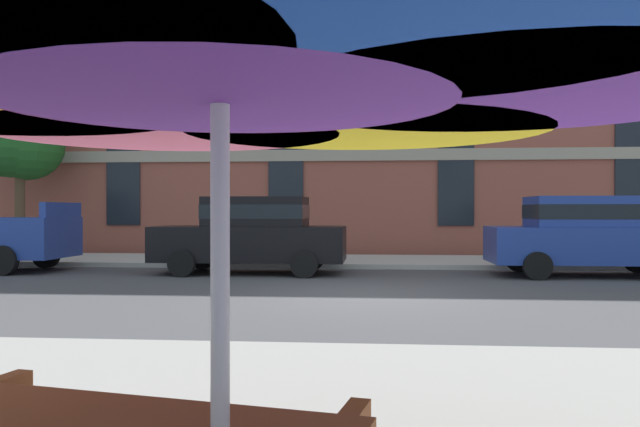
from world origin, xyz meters
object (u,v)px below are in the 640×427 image
sedan_black (253,233)px  street_tree_left (19,140)px  sedan_blue (588,234)px  patio_umbrella (220,35)px

sedan_black → street_tree_left: bearing=154.5°
sedan_black → sedan_blue: size_ratio=1.00×
sedan_black → patio_umbrella: (2.35, -12.70, 1.06)m
street_tree_left → patio_umbrella: (10.22, -16.45, -1.59)m
sedan_black → street_tree_left: 9.10m
sedan_blue → street_tree_left: bearing=166.4°
sedan_black → sedan_blue: 7.56m
sedan_blue → patio_umbrella: patio_umbrella is taller
sedan_blue → sedan_black: bearing=180.0°
street_tree_left → patio_umbrella: 19.43m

